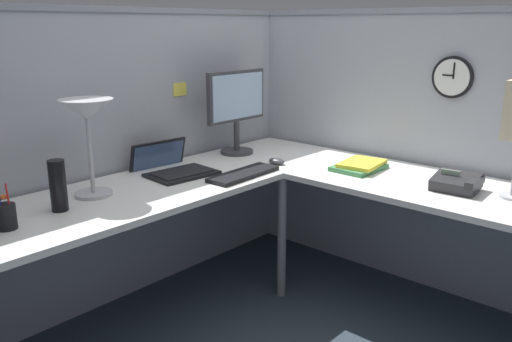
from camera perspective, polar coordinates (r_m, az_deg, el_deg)
ground_plane at (r=2.93m, az=3.16°, el=-15.17°), size 6.80×6.80×0.00m
cubicle_wall_back at (r=3.01m, az=-14.18°, el=1.49°), size 2.57×0.12×1.58m
cubicle_wall_right at (r=3.21m, az=16.89°, el=2.18°), size 0.12×2.37×1.58m
desk at (r=2.53m, az=2.15°, el=-4.45°), size 2.35×2.15×0.73m
monitor at (r=3.21m, az=-2.09°, el=7.01°), size 0.46×0.20×0.50m
laptop at (r=2.88m, az=-9.05°, el=0.39°), size 0.37×0.41×0.22m
keyboard at (r=2.77m, az=-1.34°, el=-0.32°), size 0.44×0.16×0.02m
computer_mouse at (r=3.01m, az=2.22°, el=1.06°), size 0.06×0.10×0.03m
desk_lamp_dome at (r=2.49m, az=-17.62°, el=5.49°), size 0.24×0.24×0.44m
pen_cup at (r=2.26m, az=-25.16°, el=-4.38°), size 0.08×0.08×0.18m
thermos_flask at (r=2.38m, az=-20.41°, el=-1.48°), size 0.07×0.07×0.22m
office_phone at (r=2.69m, az=20.76°, el=-1.22°), size 0.20×0.22×0.11m
book_stack at (r=2.94m, az=11.05°, el=0.55°), size 0.30×0.23×0.04m
wall_clock at (r=3.03m, az=20.29°, el=9.39°), size 0.04×0.22×0.22m
pinned_note_middle at (r=3.13m, az=-8.14°, el=8.63°), size 0.10×0.00×0.07m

